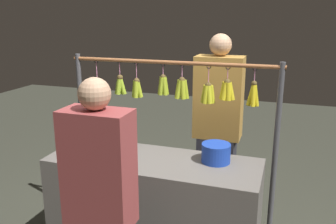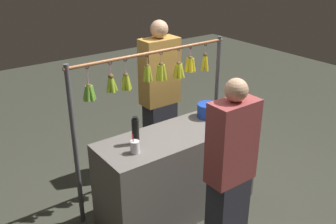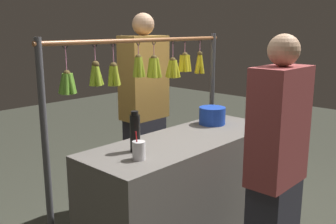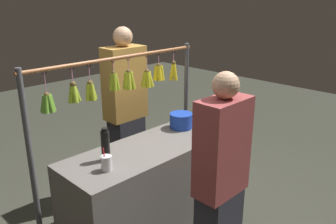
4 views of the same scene
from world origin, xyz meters
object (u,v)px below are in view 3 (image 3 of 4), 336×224
(blue_bucket, at_px, (212,116))
(customer_person, at_px, (276,177))
(drink_cup, at_px, (139,150))
(water_bottle, at_px, (135,132))
(vendor_person, at_px, (144,114))

(blue_bucket, relative_size, customer_person, 0.13)
(blue_bucket, height_order, drink_cup, drink_cup)
(water_bottle, distance_m, blue_bucket, 0.91)
(drink_cup, xyz_separation_m, vendor_person, (-0.87, -0.87, -0.06))
(blue_bucket, bearing_deg, customer_person, 59.00)
(vendor_person, bearing_deg, customer_person, 75.89)
(blue_bucket, height_order, vendor_person, vendor_person)
(blue_bucket, height_order, customer_person, customer_person)
(customer_person, bearing_deg, water_bottle, -62.68)
(blue_bucket, distance_m, drink_cup, 1.01)
(vendor_person, height_order, customer_person, vendor_person)
(water_bottle, bearing_deg, drink_cup, 55.39)
(drink_cup, bearing_deg, blue_bucket, -169.08)
(water_bottle, bearing_deg, customer_person, 117.32)
(water_bottle, relative_size, customer_person, 0.16)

